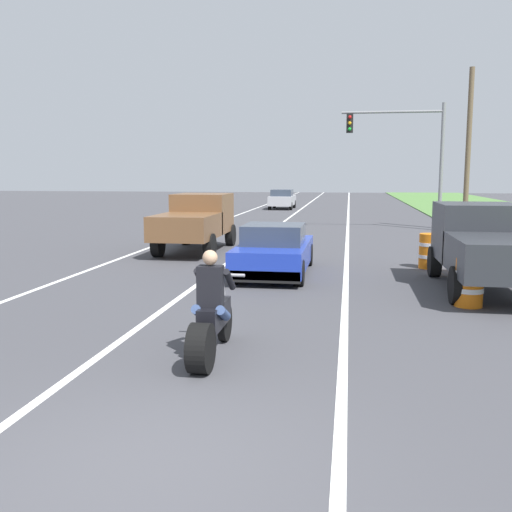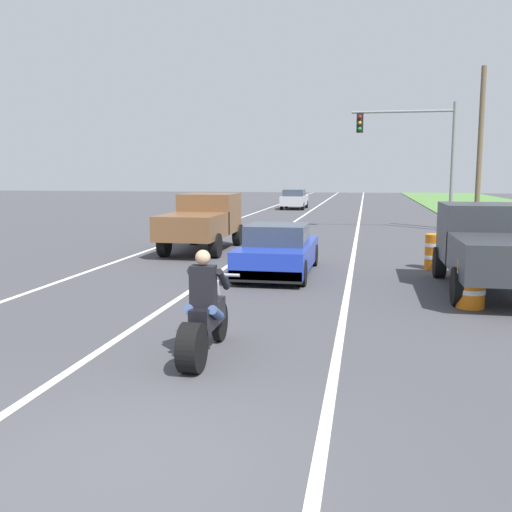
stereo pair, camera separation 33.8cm
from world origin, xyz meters
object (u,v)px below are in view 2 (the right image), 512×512
object	(u,v)px
pickup_truck_left_lane_brown	(203,219)
construction_barrel_mid	(435,252)
motorcycle_with_rider	(204,319)
distant_car_far_ahead	(294,199)
traffic_light_mast_near	(420,146)
pickup_truck_right_shoulder_dark_grey	(490,244)
construction_barrel_nearest	(471,283)
sports_car_blue	(278,251)

from	to	relation	value
pickup_truck_left_lane_brown	construction_barrel_mid	size ratio (longest dim) A/B	4.80
motorcycle_with_rider	distant_car_far_ahead	bearing A→B (deg)	94.93
traffic_light_mast_near	pickup_truck_right_shoulder_dark_grey	bearing A→B (deg)	-88.64
motorcycle_with_rider	traffic_light_mast_near	bearing A→B (deg)	77.13
pickup_truck_left_lane_brown	construction_barrel_nearest	world-z (taller)	pickup_truck_left_lane_brown
motorcycle_with_rider	construction_barrel_nearest	xyz separation A→B (m)	(4.42, 4.17, -0.09)
motorcycle_with_rider	pickup_truck_right_shoulder_dark_grey	size ratio (longest dim) A/B	0.46
traffic_light_mast_near	distant_car_far_ahead	bearing A→B (deg)	116.53
traffic_light_mast_near	construction_barrel_mid	size ratio (longest dim) A/B	6.00
construction_barrel_mid	sports_car_blue	bearing A→B (deg)	-158.13
motorcycle_with_rider	construction_barrel_nearest	distance (m)	6.08
sports_car_blue	pickup_truck_right_shoulder_dark_grey	xyz separation A→B (m)	(5.10, -1.38, 0.48)
construction_barrel_nearest	construction_barrel_mid	bearing A→B (deg)	91.97
motorcycle_with_rider	distant_car_far_ahead	xyz separation A→B (m)	(-3.15, 36.57, 0.18)
distant_car_far_ahead	construction_barrel_nearest	bearing A→B (deg)	-76.85
pickup_truck_right_shoulder_dark_grey	construction_barrel_nearest	world-z (taller)	pickup_truck_right_shoulder_dark_grey
construction_barrel_mid	motorcycle_with_rider	bearing A→B (deg)	-115.16
motorcycle_with_rider	pickup_truck_left_lane_brown	world-z (taller)	pickup_truck_left_lane_brown
motorcycle_with_rider	traffic_light_mast_near	xyz separation A→B (m)	(4.74, 20.76, 3.42)
pickup_truck_left_lane_brown	pickup_truck_right_shoulder_dark_grey	size ratio (longest dim) A/B	1.00
pickup_truck_left_lane_brown	traffic_light_mast_near	world-z (taller)	traffic_light_mast_near
motorcycle_with_rider	construction_barrel_nearest	size ratio (longest dim) A/B	2.21
motorcycle_with_rider	construction_barrel_mid	size ratio (longest dim) A/B	2.21
construction_barrel_mid	pickup_truck_left_lane_brown	bearing A→B (deg)	161.09
pickup_truck_left_lane_brown	traffic_light_mast_near	size ratio (longest dim) A/B	0.80
pickup_truck_right_shoulder_dark_grey	construction_barrel_mid	world-z (taller)	pickup_truck_right_shoulder_dark_grey
pickup_truck_right_shoulder_dark_grey	sports_car_blue	bearing A→B (deg)	164.82
motorcycle_with_rider	sports_car_blue	xyz separation A→B (m)	(-0.01, 7.34, 0.04)
construction_barrel_nearest	distant_car_far_ahead	world-z (taller)	distant_car_far_ahead
distant_car_far_ahead	traffic_light_mast_near	bearing A→B (deg)	-63.47
pickup_truck_right_shoulder_dark_grey	distant_car_far_ahead	distance (m)	31.71
distant_car_far_ahead	construction_barrel_mid	bearing A→B (deg)	-74.94
sports_car_blue	distant_car_far_ahead	size ratio (longest dim) A/B	1.08
motorcycle_with_rider	distant_car_far_ahead	size ratio (longest dim) A/B	0.55
sports_car_blue	construction_barrel_nearest	xyz separation A→B (m)	(4.43, -3.17, -0.13)
sports_car_blue	pickup_truck_right_shoulder_dark_grey	size ratio (longest dim) A/B	0.90
motorcycle_with_rider	construction_barrel_mid	world-z (taller)	motorcycle_with_rider
construction_barrel_mid	construction_barrel_nearest	bearing A→B (deg)	-88.03
construction_barrel_nearest	motorcycle_with_rider	bearing A→B (deg)	-136.67
pickup_truck_right_shoulder_dark_grey	traffic_light_mast_near	world-z (taller)	traffic_light_mast_near
pickup_truck_left_lane_brown	motorcycle_with_rider	bearing A→B (deg)	-74.05
sports_car_blue	pickup_truck_right_shoulder_dark_grey	world-z (taller)	pickup_truck_right_shoulder_dark_grey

